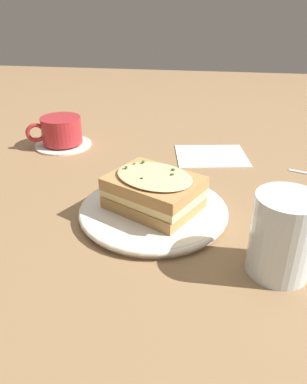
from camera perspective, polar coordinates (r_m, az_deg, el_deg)
The scene contains 6 objects.
ground_plane at distance 0.58m, azimuth 2.67°, elevation -4.07°, with size 2.40×2.40×0.00m, color olive.
dinner_plate at distance 0.58m, azimuth 0.00°, elevation -2.84°, with size 0.23×0.23×0.02m.
sandwich at distance 0.56m, azimuth 0.04°, elevation 0.19°, with size 0.16×0.15×0.06m.
teacup_with_saucer at distance 0.87m, azimuth -13.88°, elevation 8.76°, with size 0.13×0.13×0.07m.
water_glass at distance 0.47m, azimuth 19.09°, elevation -6.29°, with size 0.08×0.08×0.11m, color silver.
napkin at distance 0.80m, azimuth 8.80°, elevation 5.53°, with size 0.15×0.12×0.00m, color white.
Camera 1 is at (-0.04, 0.49, 0.31)m, focal length 35.00 mm.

